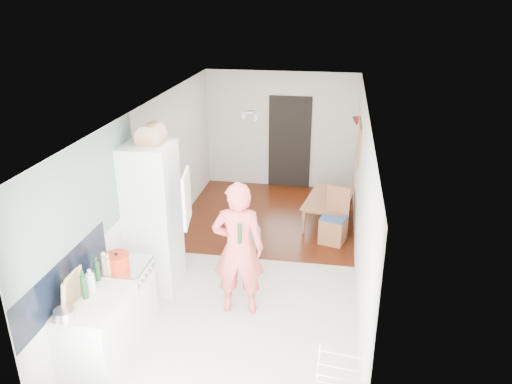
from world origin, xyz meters
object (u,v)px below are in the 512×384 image
(stool, at_px, (243,246))
(dining_table, at_px, (330,212))
(person, at_px, (238,238))
(dining_chair, at_px, (334,217))

(stool, bearing_deg, dining_table, 50.47)
(person, height_order, dining_table, person)
(stool, bearing_deg, person, -81.50)
(person, bearing_deg, stool, -87.48)
(person, distance_m, stool, 1.64)
(dining_table, xyz_separation_m, stool, (-1.32, -1.60, 0.01))
(dining_table, xyz_separation_m, dining_chair, (0.08, -0.80, 0.27))
(person, relative_size, stool, 4.96)
(dining_table, bearing_deg, dining_chair, -164.54)
(dining_chair, bearing_deg, person, -102.32)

